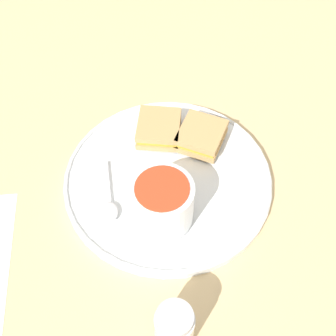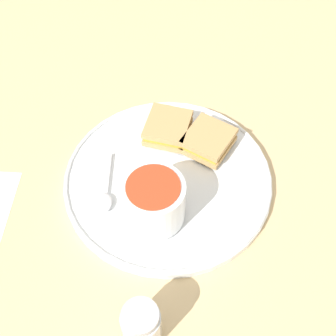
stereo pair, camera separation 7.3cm
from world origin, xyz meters
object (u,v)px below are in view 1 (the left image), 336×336
at_px(sandwich_half_near, 201,136).
at_px(salt_shaker, 174,327).
at_px(spoon, 110,207).
at_px(sandwich_half_far, 159,128).
at_px(soup_bowl, 162,202).

distance_m(sandwich_half_near, salt_shaker, 0.32).
xyz_separation_m(spoon, sandwich_half_far, (-0.04, -0.16, 0.01)).
bearing_deg(sandwich_half_far, salt_shaker, 107.43).
distance_m(soup_bowl, sandwich_half_near, 0.16).
distance_m(sandwich_half_near, sandwich_half_far, 0.07).
height_order(soup_bowl, sandwich_half_far, soup_bowl).
bearing_deg(salt_shaker, spoon, -49.24).
xyz_separation_m(spoon, salt_shaker, (-0.14, 0.16, 0.02)).
relative_size(soup_bowl, salt_shaker, 1.18).
bearing_deg(salt_shaker, sandwich_half_far, -72.57).
height_order(spoon, sandwich_half_far, sandwich_half_far).
bearing_deg(soup_bowl, sandwich_half_far, -74.05).
relative_size(spoon, salt_shaker, 1.43).
relative_size(soup_bowl, sandwich_half_far, 1.08).
height_order(soup_bowl, spoon, soup_bowl).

